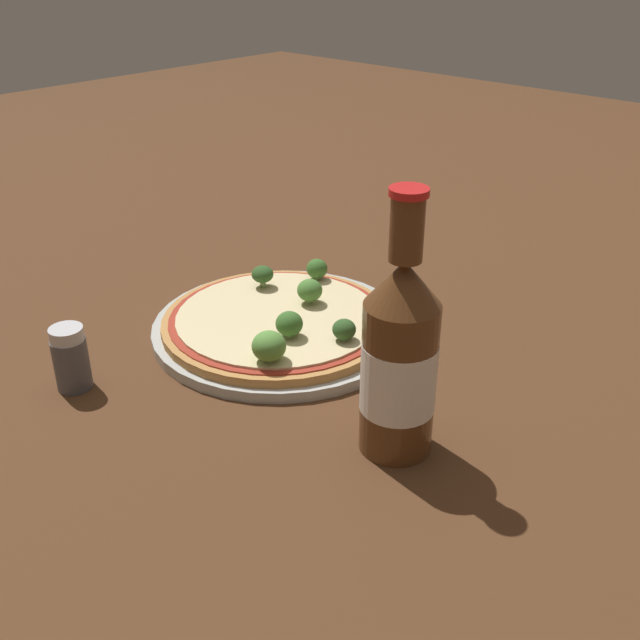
% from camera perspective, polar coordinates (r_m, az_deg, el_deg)
% --- Properties ---
extents(ground_plane, '(3.00, 3.00, 0.00)m').
position_cam_1_polar(ground_plane, '(0.85, -3.98, -0.79)').
color(ground_plane, '#4C2D19').
extents(plate, '(0.29, 0.29, 0.01)m').
position_cam_1_polar(plate, '(0.84, -2.96, -0.58)').
color(plate, '#B2B7B2').
rests_on(plate, ground_plane).
extents(pizza, '(0.26, 0.26, 0.01)m').
position_cam_1_polar(pizza, '(0.83, -3.02, 0.06)').
color(pizza, '#B77F42').
rests_on(pizza, plate).
extents(broccoli_floret_0, '(0.03, 0.03, 0.03)m').
position_cam_1_polar(broccoli_floret_0, '(0.78, -2.36, -0.30)').
color(broccoli_floret_0, '#89A866').
rests_on(broccoli_floret_0, pizza).
extents(broccoli_floret_1, '(0.03, 0.03, 0.03)m').
position_cam_1_polar(broccoli_floret_1, '(0.90, -0.23, 3.92)').
color(broccoli_floret_1, '#89A866').
rests_on(broccoli_floret_1, pizza).
extents(broccoli_floret_2, '(0.03, 0.03, 0.03)m').
position_cam_1_polar(broccoli_floret_2, '(0.84, -0.79, 2.27)').
color(broccoli_floret_2, '#89A866').
rests_on(broccoli_floret_2, pizza).
extents(broccoli_floret_3, '(0.03, 0.03, 0.03)m').
position_cam_1_polar(broccoli_floret_3, '(0.89, -4.40, 3.48)').
color(broccoli_floret_3, '#89A866').
rests_on(broccoli_floret_3, pizza).
extents(broccoli_floret_4, '(0.02, 0.02, 0.02)m').
position_cam_1_polar(broccoli_floret_4, '(0.77, 1.85, -0.73)').
color(broccoli_floret_4, '#89A866').
rests_on(broccoli_floret_4, pizza).
extents(broccoli_floret_5, '(0.03, 0.03, 0.03)m').
position_cam_1_polar(broccoli_floret_5, '(0.73, -3.91, -2.01)').
color(broccoli_floret_5, '#89A866').
rests_on(broccoli_floret_5, pizza).
extents(beer_bottle, '(0.06, 0.06, 0.24)m').
position_cam_1_polar(beer_bottle, '(0.62, 6.07, -2.91)').
color(beer_bottle, '#563319').
rests_on(beer_bottle, ground_plane).
extents(pepper_shaker, '(0.03, 0.03, 0.07)m').
position_cam_1_polar(pepper_shaker, '(0.77, -18.46, -2.80)').
color(pepper_shaker, '#4C4C51').
rests_on(pepper_shaker, ground_plane).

